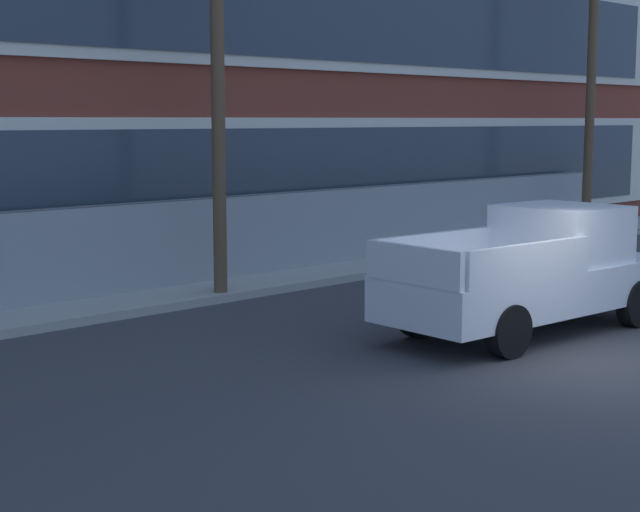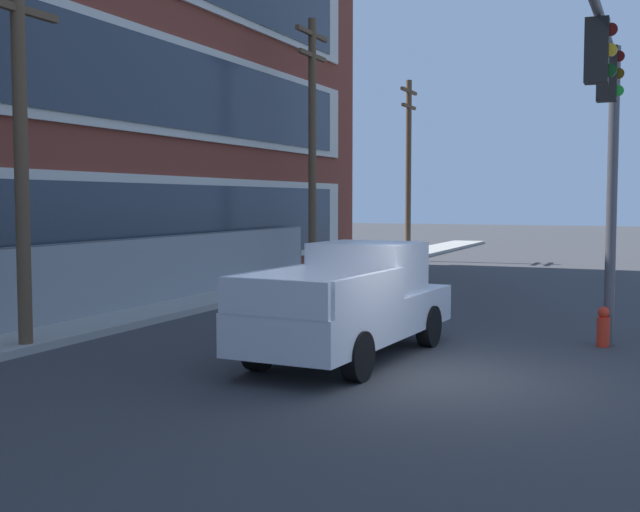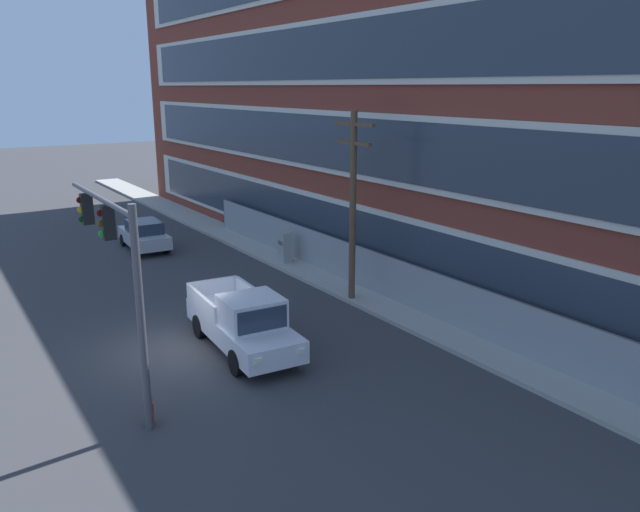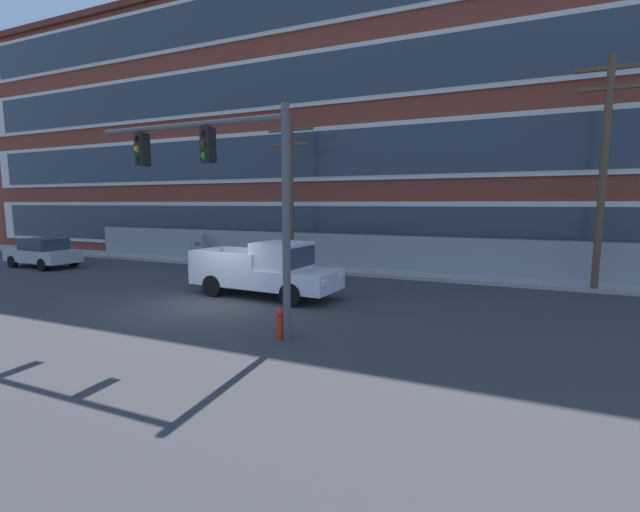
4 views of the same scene
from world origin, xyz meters
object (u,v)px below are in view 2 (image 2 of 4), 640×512
at_px(utility_pole_near_corner, 20,126).
at_px(utility_pole_far_east, 408,162).
at_px(pickup_truck_white, 354,304).
at_px(fire_hydrant, 603,327).
at_px(utility_pole_midblock, 312,139).
at_px(traffic_signal_mast, 608,125).

xyz_separation_m(utility_pole_near_corner, utility_pole_far_east, (24.39, -0.02, 0.39)).
height_order(utility_pole_near_corner, utility_pole_far_east, utility_pole_far_east).
distance_m(pickup_truck_white, fire_hydrant, 5.00).
xyz_separation_m(pickup_truck_white, utility_pole_midblock, (11.17, 5.71, 3.90)).
height_order(pickup_truck_white, utility_pole_far_east, utility_pole_far_east).
xyz_separation_m(utility_pole_midblock, utility_pole_far_east, (11.21, 0.05, -0.29)).
relative_size(traffic_signal_mast, utility_pole_midblock, 0.68).
height_order(traffic_signal_mast, fire_hydrant, traffic_signal_mast).
height_order(utility_pole_near_corner, fire_hydrant, utility_pole_near_corner).
relative_size(traffic_signal_mast, pickup_truck_white, 1.04).
xyz_separation_m(traffic_signal_mast, utility_pole_far_east, (21.13, 9.95, 0.45)).
distance_m(traffic_signal_mast, utility_pole_far_east, 23.36).
relative_size(utility_pole_midblock, fire_hydrant, 11.30).
xyz_separation_m(pickup_truck_white, utility_pole_near_corner, (-2.00, 5.78, 3.22)).
bearing_deg(fire_hydrant, utility_pole_midblock, 49.52).
distance_m(pickup_truck_white, utility_pole_midblock, 13.14).
bearing_deg(fire_hydrant, utility_pole_near_corner, 115.91).
relative_size(traffic_signal_mast, utility_pole_far_east, 0.72).
bearing_deg(utility_pole_midblock, utility_pole_near_corner, 179.69).
bearing_deg(pickup_truck_white, traffic_signal_mast, -73.30).
bearing_deg(fire_hydrant, traffic_signal_mast, -176.80).
bearing_deg(traffic_signal_mast, utility_pole_near_corner, 108.11).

